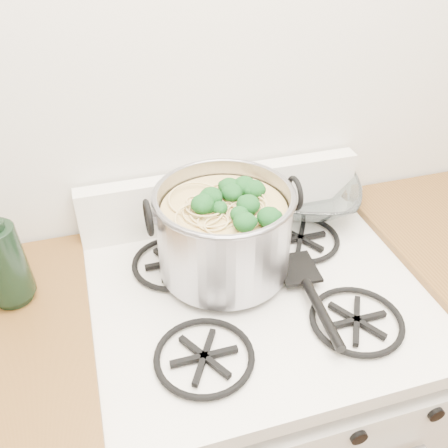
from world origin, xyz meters
TOP-DOWN VIEW (x-y plane):
  - gas_range at (0.00, 1.26)m, footprint 0.76×0.66m
  - stock_pot at (-0.06, 1.36)m, footprint 0.35×0.32m
  - spatula at (0.11, 1.29)m, footprint 0.31×0.33m
  - glass_bowl at (0.24, 1.54)m, footprint 0.15×0.15m
  - bottle at (-0.54, 1.39)m, footprint 0.13×0.13m

SIDE VIEW (x-z plane):
  - gas_range at x=0.00m, z-range -0.03..0.90m
  - spatula at x=0.11m, z-range 0.92..0.95m
  - glass_bowl at x=0.24m, z-range 0.92..0.95m
  - stock_pot at x=-0.06m, z-range 0.92..1.13m
  - bottle at x=-0.54m, z-range 0.92..1.19m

